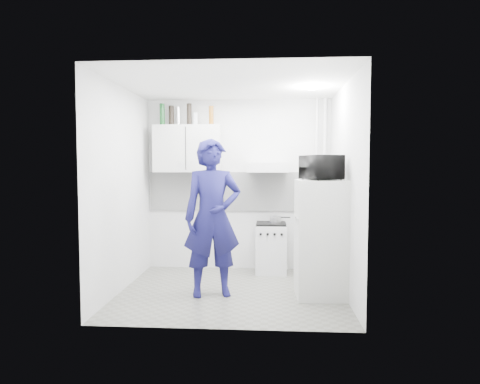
{
  "coord_description": "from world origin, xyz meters",
  "views": [
    {
      "loc": [
        0.47,
        -5.31,
        1.6
      ],
      "look_at": [
        0.09,
        0.3,
        1.25
      ],
      "focal_mm": 32.0,
      "sensor_mm": 36.0,
      "label": 1
    }
  ],
  "objects": [
    {
      "name": "bottle_d",
      "position": [
        -0.73,
        1.07,
        2.36
      ],
      "size": [
        0.07,
        0.07,
        0.32
      ],
      "primitive_type": "cylinder",
      "color": "black",
      "rests_on": "upper_cabinet"
    },
    {
      "name": "bottle_c",
      "position": [
        -0.9,
        1.07,
        2.34
      ],
      "size": [
        0.07,
        0.07,
        0.27
      ],
      "primitive_type": "cylinder",
      "color": "silver",
      "rests_on": "upper_cabinet"
    },
    {
      "name": "wall_back",
      "position": [
        0.0,
        1.25,
        1.3
      ],
      "size": [
        2.8,
        0.0,
        2.8
      ],
      "primitive_type": "plane",
      "rotation": [
        1.57,
        0.0,
        0.0
      ],
      "color": "silver",
      "rests_on": "floor"
    },
    {
      "name": "wall_right",
      "position": [
        1.4,
        0.0,
        1.3
      ],
      "size": [
        0.0,
        2.6,
        2.6
      ],
      "primitive_type": "plane",
      "rotation": [
        1.57,
        0.0,
        -1.57
      ],
      "color": "silver",
      "rests_on": "floor"
    },
    {
      "name": "bottle_e",
      "position": [
        -0.39,
        1.07,
        2.34
      ],
      "size": [
        0.07,
        0.07,
        0.29
      ],
      "primitive_type": "cylinder",
      "color": "brown",
      "rests_on": "upper_cabinet"
    },
    {
      "name": "pipe_a",
      "position": [
        1.3,
        1.17,
        1.3
      ],
      "size": [
        0.05,
        0.05,
        2.6
      ],
      "primitive_type": "cylinder",
      "color": "silver",
      "rests_on": "floor"
    },
    {
      "name": "stove",
      "position": [
        0.5,
        1.0,
        0.36
      ],
      "size": [
        0.45,
        0.45,
        0.72
      ],
      "primitive_type": "cube",
      "color": "silver",
      "rests_on": "floor"
    },
    {
      "name": "saucepan",
      "position": [
        0.57,
        1.07,
        0.8
      ],
      "size": [
        0.17,
        0.17,
        0.09
      ],
      "primitive_type": "cylinder",
      "color": "silver",
      "rests_on": "stove_top"
    },
    {
      "name": "range_hood",
      "position": [
        0.45,
        1.0,
        1.57
      ],
      "size": [
        0.6,
        0.5,
        0.14
      ],
      "primitive_type": "cube",
      "color": "silver",
      "rests_on": "wall_back"
    },
    {
      "name": "backsplash",
      "position": [
        0.0,
        1.24,
        1.2
      ],
      "size": [
        2.74,
        0.03,
        0.6
      ],
      "primitive_type": "cube",
      "color": "white",
      "rests_on": "wall_back"
    },
    {
      "name": "fridge",
      "position": [
        1.1,
        -0.1,
        0.71
      ],
      "size": [
        0.61,
        0.61,
        1.43
      ],
      "primitive_type": "cube",
      "rotation": [
        0.0,
        0.0,
        0.04
      ],
      "color": "silver",
      "rests_on": "floor"
    },
    {
      "name": "bottle_a",
      "position": [
        -1.14,
        1.07,
        2.36
      ],
      "size": [
        0.08,
        0.08,
        0.33
      ],
      "primitive_type": "cylinder",
      "color": "#144C1E",
      "rests_on": "upper_cabinet"
    },
    {
      "name": "ceiling",
      "position": [
        0.0,
        0.0,
        2.6
      ],
      "size": [
        2.8,
        2.8,
        0.0
      ],
      "primitive_type": "plane",
      "color": "white",
      "rests_on": "wall_back"
    },
    {
      "name": "floor",
      "position": [
        0.0,
        0.0,
        0.0
      ],
      "size": [
        2.8,
        2.8,
        0.0
      ],
      "primitive_type": "plane",
      "color": "slate",
      "rests_on": "ground"
    },
    {
      "name": "canister_a",
      "position": [
        -0.64,
        1.07,
        2.29
      ],
      "size": [
        0.07,
        0.07,
        0.19
      ],
      "primitive_type": "cylinder",
      "color": "#B2B7BC",
      "rests_on": "upper_cabinet"
    },
    {
      "name": "microwave",
      "position": [
        1.1,
        -0.1,
        1.57
      ],
      "size": [
        0.63,
        0.52,
        0.3
      ],
      "primitive_type": "imported",
      "rotation": [
        0.0,
        0.0,
        1.91
      ],
      "color": "black",
      "rests_on": "fridge"
    },
    {
      "name": "wall_left",
      "position": [
        -1.4,
        0.0,
        1.3
      ],
      "size": [
        0.0,
        2.6,
        2.6
      ],
      "primitive_type": "plane",
      "rotation": [
        1.57,
        0.0,
        1.57
      ],
      "color": "silver",
      "rests_on": "floor"
    },
    {
      "name": "upper_cabinet",
      "position": [
        -0.75,
        1.07,
        1.85
      ],
      "size": [
        1.0,
        0.35,
        0.7
      ],
      "primitive_type": "cube",
      "color": "silver",
      "rests_on": "wall_back"
    },
    {
      "name": "ceiling_spot_fixture",
      "position": [
        1.0,
        0.2,
        2.57
      ],
      "size": [
        0.1,
        0.1,
        0.02
      ],
      "primitive_type": "cylinder",
      "color": "white",
      "rests_on": "ceiling"
    },
    {
      "name": "pipe_b",
      "position": [
        1.18,
        1.17,
        1.3
      ],
      "size": [
        0.04,
        0.04,
        2.6
      ],
      "primitive_type": "cylinder",
      "color": "silver",
      "rests_on": "floor"
    },
    {
      "name": "person",
      "position": [
        -0.22,
        -0.15,
        0.96
      ],
      "size": [
        0.8,
        0.62,
        1.92
      ],
      "primitive_type": "imported",
      "rotation": [
        0.0,
        0.0,
        0.26
      ],
      "color": "#141348",
      "rests_on": "floor"
    },
    {
      "name": "bottle_b",
      "position": [
        -1.0,
        1.07,
        2.35
      ],
      "size": [
        0.08,
        0.08,
        0.29
      ],
      "primitive_type": "cylinder",
      "color": "black",
      "rests_on": "upper_cabinet"
    },
    {
      "name": "stove_top",
      "position": [
        0.5,
        1.0,
        0.74
      ],
      "size": [
        0.43,
        0.43,
        0.03
      ],
      "primitive_type": "cube",
      "color": "black",
      "rests_on": "stove"
    }
  ]
}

